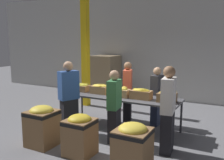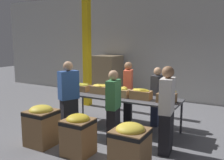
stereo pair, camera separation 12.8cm
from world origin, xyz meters
name	(u,v)px [view 1 (the left image)]	position (x,y,z in m)	size (l,w,h in m)	color
ground_plane	(120,128)	(0.00, 0.00, 0.00)	(30.00, 30.00, 0.00)	slate
wall_back	(163,45)	(0.00, 3.54, 2.00)	(16.00, 0.08, 4.00)	#B7B7B2
sorting_table	(120,98)	(0.00, 0.00, 0.77)	(2.94, 0.87, 0.82)	#4C4C51
banana_box_0	(82,87)	(-1.19, 0.05, 0.93)	(0.41, 0.31, 0.24)	olive
banana_box_1	(100,89)	(-0.60, 0.03, 0.95)	(0.47, 0.31, 0.26)	#A37A4C
banana_box_2	(120,92)	(0.01, -0.06, 0.94)	(0.49, 0.32, 0.27)	tan
banana_box_3	(141,94)	(0.56, -0.05, 0.95)	(0.49, 0.27, 0.26)	olive
banana_box_4	(167,96)	(1.17, -0.05, 0.95)	(0.40, 0.31, 0.27)	olive
volunteer_0	(157,97)	(0.71, 0.66, 0.75)	(0.23, 0.42, 1.51)	#2D3856
volunteer_1	(114,107)	(0.25, -0.83, 0.78)	(0.27, 0.45, 1.56)	black
volunteer_2	(69,98)	(-0.96, -0.81, 0.84)	(0.39, 0.51, 1.70)	black
volunteer_3	(168,110)	(1.40, -0.81, 0.85)	(0.28, 0.48, 1.70)	black
volunteer_4	(128,92)	(-0.10, 0.64, 0.80)	(0.34, 0.48, 1.61)	black
donation_bin_0	(42,124)	(-0.98, -1.69, 0.45)	(0.57, 0.57, 0.85)	olive
donation_bin_1	(80,134)	(-0.04, -1.69, 0.43)	(0.52, 0.52, 0.80)	olive
donation_bin_2	(133,145)	(1.05, -1.69, 0.43)	(0.58, 0.58, 0.80)	olive
support_pillar	(85,46)	(-2.01, 1.49, 2.00)	(0.21, 0.21, 4.00)	yellow
pallet_stack_0	(105,77)	(-2.08, 2.93, 0.79)	(1.03, 1.03, 1.59)	olive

